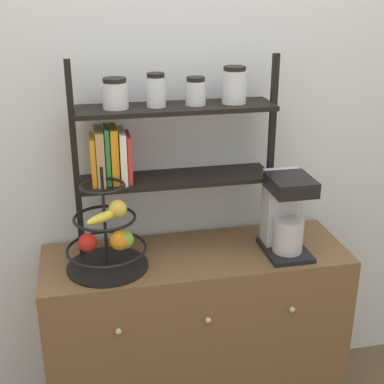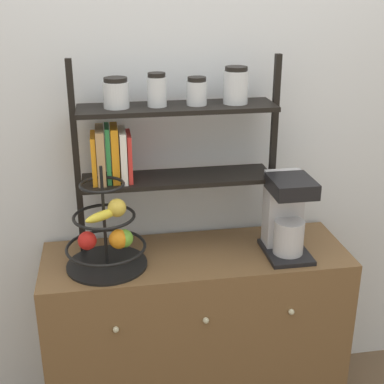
% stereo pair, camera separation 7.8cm
% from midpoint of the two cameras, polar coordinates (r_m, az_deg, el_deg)
% --- Properties ---
extents(wall_back, '(7.00, 0.05, 2.60)m').
position_cam_midpoint_polar(wall_back, '(2.25, 0.35, 7.91)').
color(wall_back, silver).
rests_on(wall_back, ground_plane).
extents(sideboard, '(1.25, 0.44, 0.79)m').
position_cam_midpoint_polar(sideboard, '(2.41, 1.38, -14.97)').
color(sideboard, brown).
rests_on(sideboard, ground_plane).
extents(coffee_maker, '(0.17, 0.24, 0.33)m').
position_cam_midpoint_polar(coffee_maker, '(2.18, 11.03, -2.33)').
color(coffee_maker, black).
rests_on(coffee_maker, sideboard).
extents(fruit_stand, '(0.32, 0.32, 0.41)m').
position_cam_midpoint_polar(fruit_stand, '(2.07, -7.95, -4.70)').
color(fruit_stand, black).
rests_on(fruit_stand, sideboard).
extents(shelf_hutch, '(0.81, 0.20, 0.78)m').
position_cam_midpoint_polar(shelf_hutch, '(2.09, -2.46, 6.18)').
color(shelf_hutch, black).
rests_on(shelf_hutch, sideboard).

